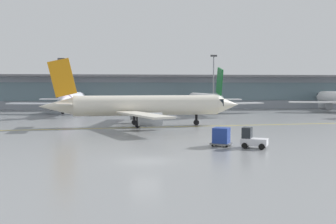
% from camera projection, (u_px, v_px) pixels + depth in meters
% --- Properties ---
extents(ground_plane, '(400.00, 400.00, 0.00)m').
position_uv_depth(ground_plane, '(146.00, 161.00, 32.14)').
color(ground_plane, gray).
extents(taxiway_centreline_stripe, '(109.31, 13.06, 0.01)m').
position_uv_depth(taxiway_centreline_stripe, '(148.00, 127.00, 59.03)').
color(taxiway_centreline_stripe, yellow).
rests_on(taxiway_centreline_stripe, ground_plane).
extents(terminal_concourse, '(182.13, 11.00, 9.60)m').
position_uv_depth(terminal_concourse, '(137.00, 91.00, 110.62)').
color(terminal_concourse, '#8C939E').
rests_on(terminal_concourse, ground_plane).
extents(gate_airplane_1, '(29.94, 32.11, 10.66)m').
position_uv_depth(gate_airplane_1, '(73.00, 100.00, 89.71)').
color(gate_airplane_1, silver).
rests_on(gate_airplane_1, ground_plane).
extents(gate_airplane_2, '(28.83, 31.08, 10.29)m').
position_uv_depth(gate_airplane_2, '(204.00, 100.00, 90.66)').
color(gate_airplane_2, white).
rests_on(gate_airplane_2, ground_plane).
extents(taxiing_regional_jet, '(32.08, 29.64, 10.62)m').
position_uv_depth(taxiing_regional_jet, '(145.00, 106.00, 60.73)').
color(taxiing_regional_jet, silver).
rests_on(taxiing_regional_jet, ground_plane).
extents(baggage_tug, '(2.95, 2.51, 2.10)m').
position_uv_depth(baggage_tug, '(252.00, 139.00, 38.96)').
color(baggage_tug, silver).
rests_on(baggage_tug, ground_plane).
extents(cargo_dolly_lead, '(2.61, 2.40, 1.94)m').
position_uv_depth(cargo_dolly_lead, '(221.00, 136.00, 40.21)').
color(cargo_dolly_lead, '#595B60').
rests_on(cargo_dolly_lead, ground_plane).
extents(apron_light_mast_1, '(1.80, 0.36, 13.76)m').
position_uv_depth(apron_light_mast_1, '(62.00, 82.00, 99.95)').
color(apron_light_mast_1, gray).
rests_on(apron_light_mast_1, ground_plane).
extents(apron_light_mast_2, '(1.80, 0.36, 14.98)m').
position_uv_depth(apron_light_mast_2, '(214.00, 80.00, 104.92)').
color(apron_light_mast_2, gray).
rests_on(apron_light_mast_2, ground_plane).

